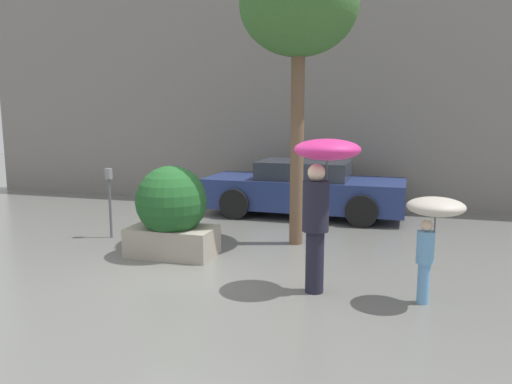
% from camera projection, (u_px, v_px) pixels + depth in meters
% --- Properties ---
extents(ground_plane, '(40.00, 40.00, 0.00)m').
position_uv_depth(ground_plane, '(187.00, 278.00, 7.29)').
color(ground_plane, slate).
extents(building_facade, '(18.00, 0.30, 6.00)m').
position_uv_depth(building_facade, '(287.00, 89.00, 12.98)').
color(building_facade, gray).
rests_on(building_facade, ground).
extents(planter_box, '(1.45, 1.18, 1.52)m').
position_uv_depth(planter_box, '(172.00, 211.00, 8.32)').
color(planter_box, '#9E9384').
rests_on(planter_box, ground).
extents(person_adult, '(0.87, 0.87, 2.05)m').
position_uv_depth(person_adult, '(322.00, 180.00, 6.51)').
color(person_adult, '#1E1E2D').
rests_on(person_adult, ground).
extents(person_child, '(0.70, 0.70, 1.37)m').
position_uv_depth(person_child, '(433.00, 219.00, 6.10)').
color(person_child, '#669ED1').
rests_on(person_child, ground).
extents(parked_car_near, '(4.59, 2.01, 1.28)m').
position_uv_depth(parked_car_near, '(304.00, 189.00, 11.66)').
color(parked_car_near, navy).
rests_on(parked_car_near, ground).
extents(street_tree, '(2.05, 2.05, 5.08)m').
position_uv_depth(street_tree, '(299.00, 9.00, 8.54)').
color(street_tree, brown).
rests_on(street_tree, ground).
extents(parking_meter, '(0.14, 0.14, 1.34)m').
position_uv_depth(parking_meter, '(109.00, 188.00, 9.48)').
color(parking_meter, '#595B60').
rests_on(parking_meter, ground).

